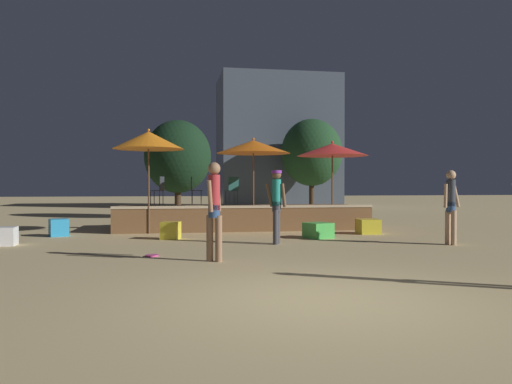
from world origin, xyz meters
The scene contains 20 objects.
ground_plane centered at (0.00, 0.00, 0.00)m, with size 120.00×120.00×0.00m, color tan.
wooden_deck centered at (0.42, 10.50, 0.37)m, with size 8.11×2.78×0.82m.
patio_umbrella_0 centered at (-2.54, 9.11, 2.77)m, with size 2.10×2.10×3.11m.
patio_umbrella_1 centered at (0.63, 9.26, 2.62)m, with size 2.30×2.30×2.91m.
patio_umbrella_2 centered at (3.18, 9.24, 2.57)m, with size 2.27×2.27×2.85m.
cube_seat_0 centered at (-5.79, 6.71, 0.22)m, with size 0.50×0.50×0.44m.
cube_seat_1 centered at (-5.02, 8.78, 0.24)m, with size 0.62×0.62×0.49m.
cube_seat_2 centered at (2.06, 7.08, 0.21)m, with size 0.81×0.81×0.42m.
cube_seat_3 centered at (3.87, 7.98, 0.22)m, with size 0.62×0.62×0.43m.
cube_seat_4 centered at (-1.90, 7.45, 0.23)m, with size 0.57×0.57×0.46m.
person_0 centered at (4.77, 5.06, 0.99)m, with size 0.52×0.30×1.80m.
person_2 centered at (0.65, 5.90, 1.04)m, with size 0.51×0.31×1.81m.
person_3 centered at (-1.09, 3.39, 1.05)m, with size 0.34×0.50×1.87m.
bistro_chair_0 centered at (0.12, 10.35, 1.36)m, with size 0.42×0.43×0.90m.
bistro_chair_1 centered at (-1.14, 10.69, 1.36)m, with size 0.40×0.40×0.90m.
bistro_chair_2 centered at (-2.25, 10.16, 1.36)m, with size 0.44×0.44×0.90m.
frisbee_disc centered at (-2.28, 4.26, 0.02)m, with size 0.27×0.27×0.03m.
background_tree_0 centered at (-1.59, 16.11, 2.69)m, with size 2.91×2.91×4.29m.
background_tree_1 centered at (5.84, 20.86, 3.25)m, with size 3.39×3.39×5.13m.
distant_building centered at (4.78, 25.15, 4.12)m, with size 7.34×4.78×8.25m.
Camera 1 is at (-1.89, -5.99, 1.44)m, focal length 35.00 mm.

